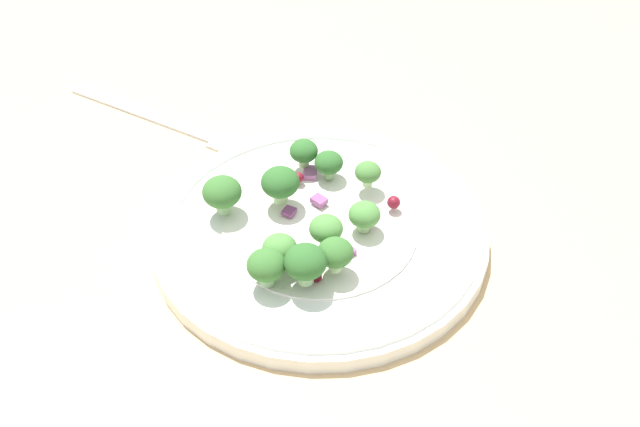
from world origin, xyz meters
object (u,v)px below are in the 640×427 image
(fork, at_px, (171,122))
(plate, at_px, (320,232))
(broccoli_floret_1, at_px, (329,163))
(broccoli_floret_2, at_px, (222,193))
(broccoli_floret_0, at_px, (304,152))

(fork, bearing_deg, plate, -0.06)
(broccoli_floret_1, relative_size, broccoli_floret_2, 0.77)
(broccoli_floret_2, distance_m, fork, 0.14)
(broccoli_floret_1, height_order, broccoli_floret_2, broccoli_floret_2)
(broccoli_floret_0, distance_m, broccoli_floret_1, 0.02)
(plate, height_order, broccoli_floret_2, broccoli_floret_2)
(broccoli_floret_0, xyz_separation_m, broccoli_floret_1, (0.02, 0.01, -0.00))
(broccoli_floret_1, bearing_deg, broccoli_floret_0, -161.16)
(plate, distance_m, fork, 0.19)
(broccoli_floret_0, xyz_separation_m, broccoli_floret_2, (-0.00, -0.08, 0.00))
(broccoli_floret_0, xyz_separation_m, fork, (-0.13, -0.03, -0.03))
(broccoli_floret_0, distance_m, fork, 0.14)
(plate, distance_m, broccoli_floret_2, 0.08)
(broccoli_floret_2, bearing_deg, fork, 162.21)
(broccoli_floret_2, xyz_separation_m, fork, (-0.13, 0.04, -0.03))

